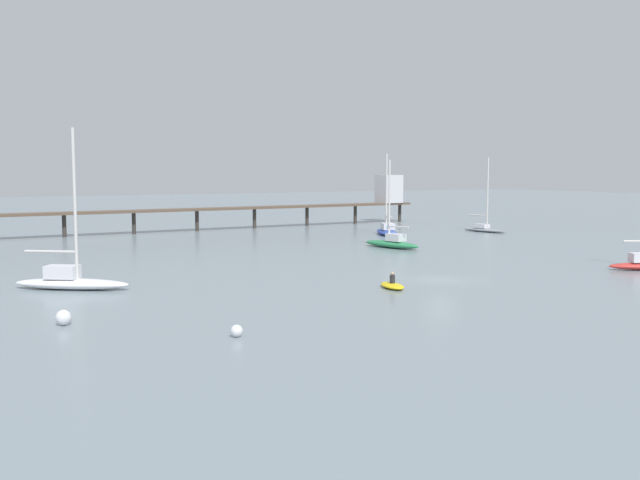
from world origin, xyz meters
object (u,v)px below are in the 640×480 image
(pier, at_px, (281,201))
(sailboat_gray, at_px, (484,227))
(sailboat_white, at_px, (70,279))
(mooring_buoy_far, at_px, (63,318))
(mooring_buoy_outer, at_px, (237,331))
(dinghy_yellow, at_px, (392,285))
(sailboat_blue, at_px, (387,230))
(sailboat_green, at_px, (392,242))

(pier, bearing_deg, sailboat_gray, -46.76)
(sailboat_gray, distance_m, sailboat_white, 60.59)
(pier, xyz_separation_m, mooring_buoy_far, (-39.90, -53.75, -3.32))
(sailboat_white, relative_size, mooring_buoy_outer, 18.04)
(sailboat_gray, height_order, dinghy_yellow, sailboat_gray)
(sailboat_white, bearing_deg, pier, 48.35)
(sailboat_gray, relative_size, sailboat_blue, 0.96)
(pier, height_order, mooring_buoy_far, pier)
(pier, xyz_separation_m, sailboat_gray, (19.49, -20.73, -3.13))
(pier, distance_m, sailboat_white, 56.17)
(dinghy_yellow, bearing_deg, sailboat_white, 151.11)
(sailboat_white, relative_size, sailboat_green, 1.19)
(sailboat_white, relative_size, dinghy_yellow, 3.61)
(pier, height_order, sailboat_gray, sailboat_gray)
(sailboat_blue, bearing_deg, sailboat_green, -123.16)
(sailboat_blue, relative_size, mooring_buoy_far, 12.50)
(sailboat_blue, bearing_deg, pier, 106.68)
(sailboat_blue, height_order, mooring_buoy_far, sailboat_blue)
(sailboat_blue, distance_m, sailboat_green, 15.27)
(pier, bearing_deg, sailboat_green, -95.22)
(sailboat_green, relative_size, mooring_buoy_far, 11.27)
(sailboat_gray, distance_m, sailboat_blue, 14.19)
(sailboat_green, xyz_separation_m, dinghy_yellow, (-15.25, -21.35, -0.43))
(sailboat_blue, height_order, sailboat_white, sailboat_white)
(sailboat_blue, height_order, sailboat_green, sailboat_blue)
(sailboat_gray, bearing_deg, mooring_buoy_far, -150.93)
(dinghy_yellow, xyz_separation_m, mooring_buoy_outer, (-15.07, -8.20, 0.09))
(sailboat_gray, distance_m, mooring_buoy_far, 67.95)
(sailboat_white, distance_m, mooring_buoy_outer, 19.23)
(mooring_buoy_far, height_order, mooring_buoy_outer, mooring_buoy_far)
(pier, bearing_deg, mooring_buoy_outer, -118.65)
(sailboat_gray, bearing_deg, sailboat_blue, 170.41)
(pier, xyz_separation_m, dinghy_yellow, (-18.10, -52.49, -3.52))
(pier, relative_size, dinghy_yellow, 23.50)
(pier, bearing_deg, sailboat_white, -131.65)
(sailboat_blue, distance_m, sailboat_white, 48.83)
(sailboat_gray, relative_size, dinghy_yellow, 3.23)
(sailboat_blue, xyz_separation_m, sailboat_white, (-42.78, -23.55, 0.06))
(sailboat_blue, relative_size, mooring_buoy_outer, 16.84)
(sailboat_blue, relative_size, dinghy_yellow, 3.37)
(mooring_buoy_far, bearing_deg, sailboat_gray, 29.07)
(sailboat_gray, height_order, sailboat_green, sailboat_gray)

